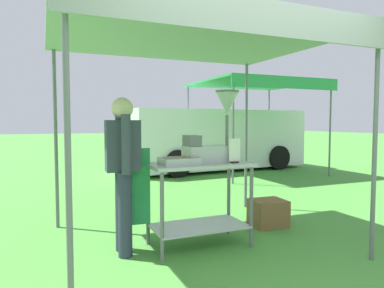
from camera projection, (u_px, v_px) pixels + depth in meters
ground_plane at (119, 180)px, 8.20m from camera, size 70.00×70.00×0.00m
stall_canopy at (196, 41)px, 3.84m from camera, size 3.02×2.56×2.32m
donut_cart at (199, 187)px, 3.85m from camera, size 1.12×0.60×0.92m
donut_tray at (180, 162)px, 3.70m from camera, size 0.39×0.30×0.07m
donut_fryer at (214, 135)px, 3.93m from camera, size 0.63×0.28×0.80m
menu_sign at (235, 152)px, 3.82m from camera, size 0.13×0.05×0.26m
vendor at (124, 167)px, 3.61m from camera, size 0.46×0.53×1.61m
supply_crate at (268, 213)px, 4.62m from camera, size 0.46×0.40×0.34m
van_white at (214, 139)px, 10.19m from camera, size 5.26×2.37×1.69m
neighbour_tent at (256, 85)px, 9.30m from camera, size 2.96×2.80×2.41m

